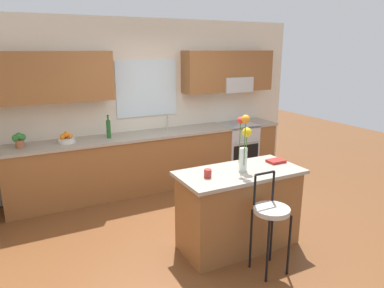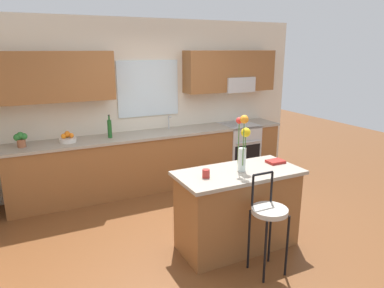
{
  "view_description": "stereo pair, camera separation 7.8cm",
  "coord_description": "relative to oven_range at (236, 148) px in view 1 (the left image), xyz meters",
  "views": [
    {
      "loc": [
        -1.98,
        -3.49,
        2.23
      ],
      "look_at": [
        0.09,
        0.55,
        1.0
      ],
      "focal_mm": 33.02,
      "sensor_mm": 36.0,
      "label": 1
    },
    {
      "loc": [
        -1.91,
        -3.53,
        2.23
      ],
      "look_at": [
        0.09,
        0.55,
        1.0
      ],
      "focal_mm": 33.02,
      "sensor_mm": 36.0,
      "label": 2
    }
  ],
  "objects": [
    {
      "name": "kitchen_island",
      "position": [
        -1.41,
        -2.12,
        0.0
      ],
      "size": [
        1.41,
        0.68,
        0.92
      ],
      "color": "brown",
      "rests_on": "ground"
    },
    {
      "name": "ground_plane",
      "position": [
        -1.59,
        -1.68,
        -0.46
      ],
      "size": [
        14.0,
        14.0,
        0.0
      ],
      "primitive_type": "plane",
      "color": "brown"
    },
    {
      "name": "flower_vase",
      "position": [
        -1.37,
        -2.13,
        0.78
      ],
      "size": [
        0.16,
        0.15,
        0.64
      ],
      "color": "silver",
      "rests_on": "kitchen_island"
    },
    {
      "name": "bar_stool_near",
      "position": [
        -1.41,
        -2.68,
        0.18
      ],
      "size": [
        0.36,
        0.36,
        1.04
      ],
      "color": "black",
      "rests_on": "ground"
    },
    {
      "name": "back_wall_assembly",
      "position": [
        -1.55,
        0.31,
        1.05
      ],
      "size": [
        5.6,
        0.5,
        2.7
      ],
      "color": "beige",
      "rests_on": "ground"
    },
    {
      "name": "mug_ceramic",
      "position": [
        -1.83,
        -2.14,
        0.51
      ],
      "size": [
        0.08,
        0.08,
        0.09
      ],
      "primitive_type": "cylinder",
      "color": "#A52D28",
      "rests_on": "kitchen_island"
    },
    {
      "name": "sink_faucet",
      "position": [
        -1.29,
        0.17,
        0.6
      ],
      "size": [
        0.02,
        0.13,
        0.23
      ],
      "color": "#B7BABC",
      "rests_on": "counter_run"
    },
    {
      "name": "counter_run",
      "position": [
        -1.58,
        0.02,
        0.01
      ],
      "size": [
        4.56,
        0.64,
        0.92
      ],
      "color": "brown",
      "rests_on": "ground"
    },
    {
      "name": "potted_plant_small",
      "position": [
        -3.54,
        0.03,
        0.58
      ],
      "size": [
        0.18,
        0.12,
        0.21
      ],
      "color": "#9E5B3D",
      "rests_on": "counter_run"
    },
    {
      "name": "cookbook",
      "position": [
        -0.85,
        -2.07,
        0.48
      ],
      "size": [
        0.2,
        0.15,
        0.03
      ],
      "primitive_type": "cube",
      "color": "maroon",
      "rests_on": "kitchen_island"
    },
    {
      "name": "fruit_bowl_oranges",
      "position": [
        -2.94,
        0.03,
        0.51
      ],
      "size": [
        0.24,
        0.24,
        0.16
      ],
      "color": "silver",
      "rests_on": "counter_run"
    },
    {
      "name": "oven_range",
      "position": [
        0.0,
        0.0,
        0.0
      ],
      "size": [
        0.6,
        0.64,
        0.92
      ],
      "color": "#B7BABC",
      "rests_on": "ground"
    },
    {
      "name": "bottle_olive_oil",
      "position": [
        -2.32,
        0.02,
        0.61
      ],
      "size": [
        0.06,
        0.06,
        0.35
      ],
      "color": "#1E5923",
      "rests_on": "counter_run"
    }
  ]
}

